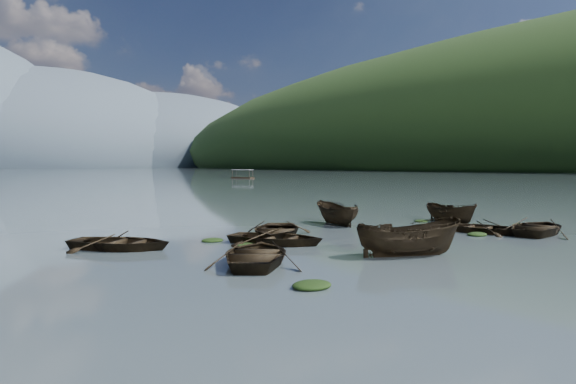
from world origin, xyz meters
TOP-DOWN VIEW (x-y plane):
  - ground_plane at (0.00, 0.00)m, footprint 2400.00×2400.00m
  - right_hill_far at (460.00, 220.00)m, footprint 520.00×1200.00m
  - haze_mtn_c at (140.00, 900.00)m, footprint 520.00×520.00m
  - haze_mtn_d at (320.00, 900.00)m, footprint 520.00×520.00m
  - rowboat_0 at (-4.74, 6.18)m, footprint 5.16×5.50m
  - rowboat_1 at (-7.78, 2.86)m, footprint 5.68×5.95m
  - rowboat_2 at (-2.11, 0.55)m, footprint 4.73×3.27m
  - rowboat_3 at (6.62, 3.24)m, footprint 4.10×4.91m
  - rowboat_4 at (8.68, 1.24)m, footprint 5.71×4.78m
  - rowboat_5 at (9.43, 7.37)m, footprint 1.63×3.90m
  - rowboat_6 at (-11.03, 8.87)m, footprint 5.48×5.53m
  - rowboat_7 at (-3.37, 8.27)m, footprint 5.79×5.97m
  - rowboat_8 at (2.50, 10.47)m, footprint 2.39×4.37m
  - weed_clump_0 at (-8.52, -1.44)m, footprint 1.25×1.02m
  - weed_clump_1 at (-2.04, 0.95)m, footprint 0.87×0.70m
  - weed_clump_2 at (5.28, 2.59)m, footprint 1.11×0.89m
  - weed_clump_3 at (4.80, 5.74)m, footprint 0.77×0.65m
  - weed_clump_4 at (11.08, 3.66)m, footprint 1.12×0.88m
  - weed_clump_5 at (-6.16, 6.41)m, footprint 1.00×0.81m
  - weed_clump_6 at (-6.77, 8.58)m, footprint 1.07×0.89m
  - weed_clump_7 at (7.94, 8.52)m, footprint 0.94×0.75m
  - pontoon_right at (52.09, 108.24)m, footprint 5.25×6.42m

SIDE VIEW (x-z plane):
  - ground_plane at x=0.00m, z-range 0.00..0.00m
  - right_hill_far at x=460.00m, z-range -95.00..95.00m
  - haze_mtn_c at x=140.00m, z-range -130.00..130.00m
  - haze_mtn_d at x=320.00m, z-range -110.00..110.00m
  - rowboat_0 at x=-4.74m, z-range -0.46..0.46m
  - rowboat_1 at x=-7.78m, z-range -0.50..0.50m
  - rowboat_2 at x=-2.11m, z-range -0.86..0.86m
  - rowboat_3 at x=6.62m, z-range -0.44..0.44m
  - rowboat_4 at x=8.68m, z-range -0.51..0.51m
  - rowboat_5 at x=9.43m, z-range -0.74..0.74m
  - rowboat_6 at x=-11.03m, z-range -0.47..0.47m
  - rowboat_7 at x=-3.37m, z-range -0.50..0.50m
  - rowboat_8 at x=2.50m, z-range -0.80..0.80m
  - weed_clump_0 at x=-8.52m, z-range -0.14..0.14m
  - weed_clump_1 at x=-2.04m, z-range -0.10..0.10m
  - weed_clump_2 at x=5.28m, z-range -0.12..0.12m
  - weed_clump_3 at x=4.80m, z-range -0.09..0.09m
  - weed_clump_4 at x=11.08m, z-range -0.12..0.12m
  - weed_clump_5 at x=-6.16m, z-range -0.11..0.11m
  - weed_clump_6 at x=-6.77m, z-range -0.11..0.11m
  - weed_clump_7 at x=7.94m, z-range -0.10..0.10m
  - pontoon_right at x=52.09m, z-range -1.15..1.15m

